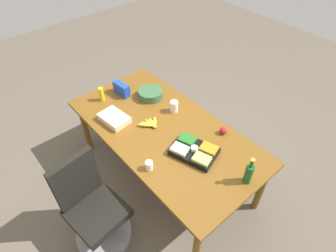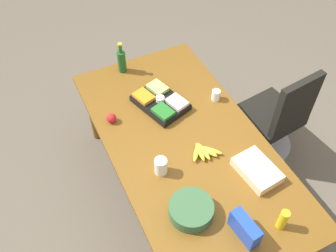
% 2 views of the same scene
% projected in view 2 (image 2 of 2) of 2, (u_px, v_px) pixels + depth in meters
% --- Properties ---
extents(ground_plane, '(10.00, 10.00, 0.00)m').
position_uv_depth(ground_plane, '(183.00, 196.00, 3.42)').
color(ground_plane, brown).
extents(conference_table, '(2.17, 1.12, 0.77)m').
position_uv_depth(conference_table, '(185.00, 148.00, 2.89)').
color(conference_table, brown).
rests_on(conference_table, ground).
extents(office_chair, '(0.56, 0.56, 1.02)m').
position_uv_depth(office_chair, '(273.00, 122.00, 3.48)').
color(office_chair, gray).
rests_on(office_chair, ground).
extents(banana_bunch, '(0.19, 0.24, 0.04)m').
position_uv_depth(banana_bunch, '(204.00, 151.00, 2.76)').
color(banana_bunch, yellow).
rests_on(banana_bunch, conference_table).
extents(veggie_tray, '(0.49, 0.41, 0.09)m').
position_uv_depth(veggie_tray, '(160.00, 102.00, 3.07)').
color(veggie_tray, black).
rests_on(veggie_tray, conference_table).
extents(wine_bottle, '(0.08, 0.08, 0.29)m').
position_uv_depth(wine_bottle, '(122.00, 61.00, 3.29)').
color(wine_bottle, '#19511F').
rests_on(wine_bottle, conference_table).
extents(mustard_bottle, '(0.06, 0.06, 0.17)m').
position_uv_depth(mustard_bottle, '(283.00, 220.00, 2.33)').
color(mustard_bottle, yellow).
rests_on(mustard_bottle, conference_table).
extents(sheet_cake, '(0.34, 0.26, 0.07)m').
position_uv_depth(sheet_cake, '(257.00, 170.00, 2.64)').
color(sheet_cake, beige).
rests_on(sheet_cake, conference_table).
extents(mayo_jar, '(0.10, 0.10, 0.13)m').
position_uv_depth(mayo_jar, '(161.00, 166.00, 2.62)').
color(mayo_jar, white).
rests_on(mayo_jar, conference_table).
extents(apple_red, '(0.09, 0.09, 0.08)m').
position_uv_depth(apple_red, '(111.00, 118.00, 2.95)').
color(apple_red, '#B51C23').
rests_on(apple_red, conference_table).
extents(salad_bowl, '(0.34, 0.34, 0.09)m').
position_uv_depth(salad_bowl, '(191.00, 210.00, 2.42)').
color(salad_bowl, '#355E3A').
rests_on(salad_bowl, conference_table).
extents(paper_cup, '(0.08, 0.08, 0.09)m').
position_uv_depth(paper_cup, '(216.00, 95.00, 3.11)').
color(paper_cup, white).
rests_on(paper_cup, conference_table).
extents(chip_bag_blue, '(0.23, 0.10, 0.15)m').
position_uv_depth(chip_bag_blue, '(245.00, 228.00, 2.31)').
color(chip_bag_blue, '#1E43B7').
rests_on(chip_bag_blue, conference_table).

